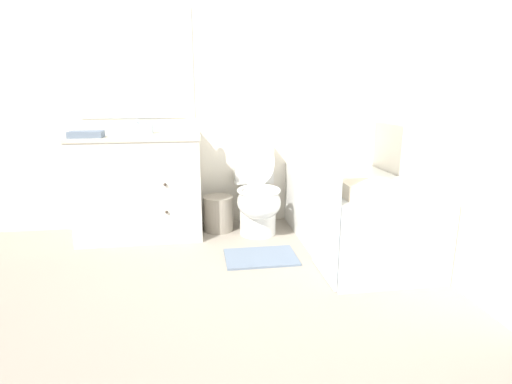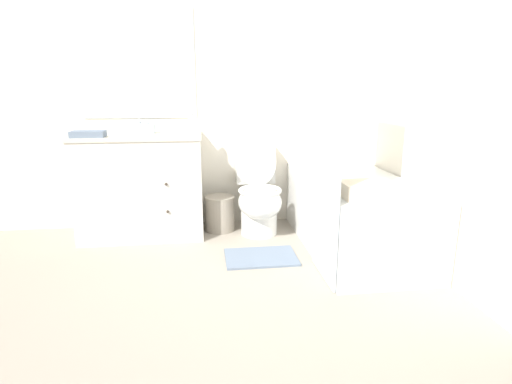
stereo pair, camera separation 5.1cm
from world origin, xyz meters
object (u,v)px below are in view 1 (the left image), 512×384
bathtub (352,212)px  bath_towel_folded (367,189)px  wastebasket (218,213)px  vanity_cabinet (140,185)px  hand_towel_folded (86,134)px  tissue_box (145,128)px  toilet (257,195)px  soap_dispenser (190,125)px  bath_mat (261,257)px  sink_faucet (139,128)px

bathtub → bath_towel_folded: 0.66m
wastebasket → bath_towel_folded: size_ratio=0.95×
vanity_cabinet → hand_towel_folded: size_ratio=4.13×
bathtub → tissue_box: tissue_box is taller
toilet → tissue_box: 1.13m
vanity_cabinet → bath_towel_folded: bearing=-33.7°
tissue_box → bath_towel_folded: tissue_box is taller
wastebasket → vanity_cabinet: bearing=-177.7°
soap_dispenser → bathtub: bearing=-21.5°
toilet → wastebasket: bearing=162.3°
vanity_cabinet → tissue_box: (0.06, 0.10, 0.48)m
wastebasket → hand_towel_folded: 1.29m
bath_mat → tissue_box: bearing=139.3°
vanity_cabinet → wastebasket: size_ratio=3.31×
bathtub → bath_towel_folded: bath_towel_folded is taller
wastebasket → soap_dispenser: bearing=-170.6°
hand_towel_folded → bath_towel_folded: 2.17m
hand_towel_folded → tissue_box: bearing=31.5°
wastebasket → bathtub: bearing=-27.1°
toilet → wastebasket: toilet is taller
vanity_cabinet → hand_towel_folded: bearing=-156.6°
bathtub → bath_mat: size_ratio=2.86×
soap_dispenser → bath_mat: bearing=-52.3°
wastebasket → bath_mat: wastebasket is taller
bathtub → bath_mat: (-0.78, -0.14, -0.28)m
tissue_box → soap_dispenser: soap_dispenser is taller
bath_towel_folded → soap_dispenser: bearing=137.3°
bathtub → bath_mat: 0.84m
vanity_cabinet → sink_faucet: (-0.00, 0.19, 0.47)m
soap_dispenser → hand_towel_folded: soap_dispenser is taller
vanity_cabinet → bath_mat: vanity_cabinet is taller
soap_dispenser → bath_mat: size_ratio=0.32×
toilet → hand_towel_folded: hand_towel_folded is taller
sink_faucet → bath_towel_folded: 2.05m
sink_faucet → wastebasket: size_ratio=0.45×
toilet → soap_dispenser: 0.84m
bathtub → soap_dispenser: (-1.28, 0.50, 0.68)m
bath_mat → bathtub: bearing=10.6°
vanity_cabinet → soap_dispenser: soap_dispenser is taller
sink_faucet → bath_mat: size_ratio=0.26×
sink_faucet → tissue_box: size_ratio=0.97×
wastebasket → bath_towel_folded: bearing=-49.8°
vanity_cabinet → hand_towel_folded: hand_towel_folded is taller
bath_towel_folded → toilet: bearing=120.6°
bath_mat → vanity_cabinet: bearing=145.2°
hand_towel_folded → bath_towel_folded: bearing=-24.9°
soap_dispenser → hand_towel_folded: bearing=-169.8°
sink_faucet → wastebasket: bearing=-13.7°
hand_towel_folded → bath_mat: size_ratio=0.47×
tissue_box → bath_towel_folded: 1.95m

